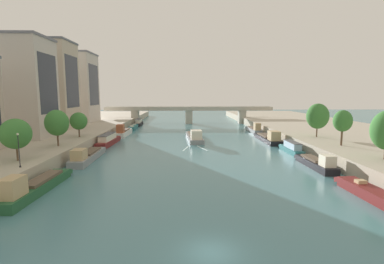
# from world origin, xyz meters

# --- Properties ---
(ground_plane) EXTENTS (400.00, 400.00, 0.00)m
(ground_plane) POSITION_xyz_m (0.00, 0.00, 0.00)
(ground_plane) COLOR teal
(quay_left) EXTENTS (36.00, 170.00, 2.50)m
(quay_left) POSITION_xyz_m (-39.76, 55.00, 1.25)
(quay_left) COLOR #B2A893
(quay_left) RESTS_ON ground
(quay_right) EXTENTS (36.00, 170.00, 2.50)m
(quay_right) POSITION_xyz_m (39.76, 55.00, 1.25)
(quay_right) COLOR #B2A893
(quay_right) RESTS_ON ground
(barge_midriver) EXTENTS (4.40, 18.26, 3.14)m
(barge_midriver) POSITION_xyz_m (0.71, 53.91, 0.91)
(barge_midriver) COLOR gray
(barge_midriver) RESTS_ON ground
(wake_behind_barge) EXTENTS (5.59, 6.05, 0.03)m
(wake_behind_barge) POSITION_xyz_m (0.18, 41.90, 0.01)
(wake_behind_barge) COLOR silver
(wake_behind_barge) RESTS_ON ground
(moored_boat_left_second) EXTENTS (2.76, 14.77, 3.27)m
(moored_boat_left_second) POSITION_xyz_m (-19.98, 13.39, 0.96)
(moored_boat_left_second) COLOR #235633
(moored_boat_left_second) RESTS_ON ground
(moored_boat_left_near) EXTENTS (2.95, 14.54, 2.90)m
(moored_boat_left_near) POSITION_xyz_m (-19.48, 30.78, 0.89)
(moored_boat_left_near) COLOR gray
(moored_boat_left_near) RESTS_ON ground
(moored_boat_left_end) EXTENTS (2.86, 13.79, 2.65)m
(moored_boat_left_end) POSITION_xyz_m (-20.00, 47.20, 1.11)
(moored_boat_left_end) COLOR maroon
(moored_boat_left_end) RESTS_ON ground
(moored_boat_left_far) EXTENTS (2.65, 12.91, 3.62)m
(moored_boat_left_far) POSITION_xyz_m (-19.54, 62.08, 1.07)
(moored_boat_left_far) COLOR silver
(moored_boat_left_far) RESTS_ON ground
(moored_boat_left_midway) EXTENTS (2.22, 11.79, 2.29)m
(moored_boat_left_midway) POSITION_xyz_m (-19.41, 77.49, 0.63)
(moored_boat_left_midway) COLOR #23666B
(moored_boat_left_midway) RESTS_ON ground
(moored_boat_left_gap_after) EXTENTS (2.15, 11.84, 2.50)m
(moored_boat_left_gap_after) POSITION_xyz_m (-19.46, 90.19, 1.04)
(moored_boat_left_gap_after) COLOR black
(moored_boat_left_gap_after) RESTS_ON ground
(moored_boat_right_end) EXTENTS (2.72, 11.69, 2.31)m
(moored_boat_right_end) POSITION_xyz_m (19.45, 10.59, 0.64)
(moored_boat_right_end) COLOR maroon
(moored_boat_right_end) RESTS_ON ground
(moored_boat_right_far) EXTENTS (2.52, 11.61, 2.82)m
(moored_boat_right_far) POSITION_xyz_m (19.53, 24.53, 0.86)
(moored_boat_right_far) COLOR black
(moored_boat_right_far) RESTS_ON ground
(moored_boat_right_second) EXTENTS (1.97, 10.06, 2.40)m
(moored_boat_right_second) POSITION_xyz_m (19.89, 36.42, 1.00)
(moored_boat_right_second) COLOR #23666B
(moored_boat_right_second) RESTS_ON ground
(moored_boat_right_upstream) EXTENTS (3.16, 16.47, 3.26)m
(moored_boat_right_upstream) POSITION_xyz_m (19.31, 50.56, 0.94)
(moored_boat_right_upstream) COLOR black
(moored_boat_right_upstream) RESTS_ON ground
(moored_boat_right_midway) EXTENTS (2.65, 12.42, 3.32)m
(moored_boat_right_midway) POSITION_xyz_m (19.90, 67.80, 0.98)
(moored_boat_right_midway) COLOR gray
(moored_boat_right_midway) RESTS_ON ground
(tree_left_past_mid) EXTENTS (4.19, 4.19, 6.02)m
(tree_left_past_mid) POSITION_xyz_m (-25.77, 20.33, 6.37)
(tree_left_past_mid) COLOR brown
(tree_left_past_mid) RESTS_ON quay_left
(tree_left_end_of_row) EXTENTS (4.20, 4.20, 6.61)m
(tree_left_end_of_row) POSITION_xyz_m (-25.08, 31.98, 6.75)
(tree_left_end_of_row) COLOR brown
(tree_left_end_of_row) RESTS_ON quay_left
(tree_left_far) EXTENTS (3.69, 3.69, 5.45)m
(tree_left_far) POSITION_xyz_m (-25.24, 43.08, 6.03)
(tree_left_far) COLOR brown
(tree_left_far) RESTS_ON quay_left
(tree_right_second) EXTENTS (3.34, 3.34, 6.54)m
(tree_right_second) POSITION_xyz_m (27.08, 31.08, 7.03)
(tree_right_second) COLOR brown
(tree_right_second) RESTS_ON quay_right
(tree_right_far) EXTENTS (4.75, 4.75, 7.39)m
(tree_right_far) POSITION_xyz_m (27.38, 41.59, 7.11)
(tree_right_far) COLOR brown
(tree_right_far) RESTS_ON quay_right
(lamppost_left_bank) EXTENTS (0.28, 0.28, 4.48)m
(lamppost_left_bank) POSITION_xyz_m (-23.29, 16.52, 4.97)
(lamppost_left_bank) COLOR black
(lamppost_left_bank) RESTS_ON quay_left
(building_left_far_end) EXTENTS (15.03, 10.47, 21.54)m
(building_left_far_end) POSITION_xyz_m (-38.31, 42.59, 13.29)
(building_left_far_end) COLOR #BCB2A8
(building_left_far_end) RESTS_ON quay_left
(building_left_middle) EXTENTS (12.27, 11.22, 23.68)m
(building_left_middle) POSITION_xyz_m (-38.31, 59.50, 14.36)
(building_left_middle) COLOR #B2A38E
(building_left_middle) RESTS_ON quay_left
(building_left_corner) EXTENTS (11.55, 12.75, 23.25)m
(building_left_corner) POSITION_xyz_m (-38.31, 79.39, 14.14)
(building_left_corner) COLOR #BCB2A8
(building_left_corner) RESTS_ON quay_left
(bridge_far) EXTENTS (67.51, 4.40, 6.86)m
(bridge_far) POSITION_xyz_m (0.00, 95.86, 4.45)
(bridge_far) COLOR #ADA899
(bridge_far) RESTS_ON ground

